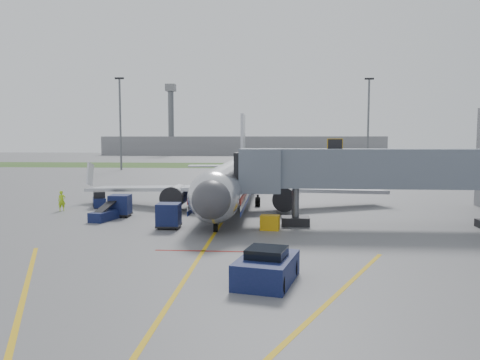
# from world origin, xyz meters

# --- Properties ---
(ground) EXTENTS (400.00, 400.00, 0.00)m
(ground) POSITION_xyz_m (0.00, 0.00, 0.00)
(ground) COLOR #565659
(ground) RESTS_ON ground
(grass_strip) EXTENTS (300.00, 25.00, 0.01)m
(grass_strip) POSITION_xyz_m (0.00, 90.00, 0.01)
(grass_strip) COLOR #2D4C1E
(grass_strip) RESTS_ON ground
(apron_markings) EXTENTS (21.52, 50.00, 0.01)m
(apron_markings) POSITION_xyz_m (0.00, -7.40, 0.00)
(apron_markings) COLOR gold
(apron_markings) RESTS_ON ground
(airliner) EXTENTS (32.10, 35.67, 10.25)m
(airliner) POSITION_xyz_m (0.00, 15.25, 2.65)
(airliner) COLOR silver
(airliner) RESTS_ON ground
(jet_bridge) EXTENTS (25.30, 4.00, 6.90)m
(jet_bridge) POSITION_xyz_m (12.86, 5.00, 4.47)
(jet_bridge) COLOR slate
(jet_bridge) RESTS_ON ground
(light_mast_left) EXTENTS (2.00, 0.44, 20.40)m
(light_mast_left) POSITION_xyz_m (-30.00, 70.00, 10.78)
(light_mast_left) COLOR #595B60
(light_mast_left) RESTS_ON ground
(light_mast_right) EXTENTS (2.00, 0.44, 20.40)m
(light_mast_right) POSITION_xyz_m (25.00, 75.00, 10.78)
(light_mast_right) COLOR #595B60
(light_mast_right) RESTS_ON ground
(distant_terminal) EXTENTS (120.00, 14.00, 8.00)m
(distant_terminal) POSITION_xyz_m (-10.00, 170.00, 4.00)
(distant_terminal) COLOR slate
(distant_terminal) RESTS_ON ground
(control_tower) EXTENTS (4.00, 4.00, 30.00)m
(control_tower) POSITION_xyz_m (-40.00, 165.00, 17.33)
(control_tower) COLOR #595B60
(control_tower) RESTS_ON ground
(pushback_tug) EXTENTS (3.32, 4.48, 1.68)m
(pushback_tug) POSITION_xyz_m (4.00, -9.97, 0.70)
(pushback_tug) COLOR #0D183C
(pushback_tug) RESTS_ON ground
(baggage_tug) EXTENTS (2.02, 2.58, 1.61)m
(baggage_tug) POSITION_xyz_m (-13.32, 13.61, 0.71)
(baggage_tug) COLOR #0D183C
(baggage_tug) RESTS_ON ground
(baggage_cart_a) EXTENTS (1.83, 1.83, 1.92)m
(baggage_cart_a) POSITION_xyz_m (-3.79, 3.15, 0.98)
(baggage_cart_a) COLOR #0D183C
(baggage_cart_a) RESTS_ON ground
(baggage_cart_b) EXTENTS (2.20, 2.20, 1.87)m
(baggage_cart_b) POSITION_xyz_m (-3.48, 14.63, 0.95)
(baggage_cart_b) COLOR #0D183C
(baggage_cart_b) RESTS_ON ground
(baggage_cart_c) EXTENTS (1.86, 1.86, 1.93)m
(baggage_cart_c) POSITION_xyz_m (-9.33, 8.20, 0.98)
(baggage_cart_c) COLOR #0D183C
(baggage_cart_c) RESTS_ON ground
(belt_loader) EXTENTS (1.93, 3.99, 1.88)m
(belt_loader) POSITION_xyz_m (-9.99, 6.32, 0.47)
(belt_loader) COLOR #0D183C
(belt_loader) RESTS_ON ground
(ground_power_cart) EXTENTS (1.53, 1.12, 1.13)m
(ground_power_cart) POSITION_xyz_m (4.00, 3.00, 0.56)
(ground_power_cart) COLOR #CC940C
(ground_power_cart) RESTS_ON ground
(ramp_worker) EXTENTS (0.84, 0.81, 1.93)m
(ramp_worker) POSITION_xyz_m (-16.02, 11.05, 0.96)
(ramp_worker) COLOR #A4D719
(ramp_worker) RESTS_ON ground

